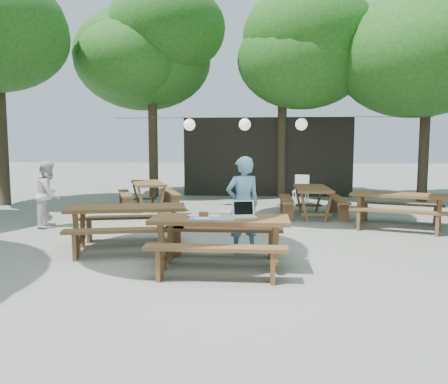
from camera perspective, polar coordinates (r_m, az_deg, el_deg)
ground at (r=6.84m, az=2.50°, el=-9.10°), size 80.00×80.00×0.00m
pavilion at (r=17.11m, az=5.62°, el=4.69°), size 6.00×3.00×2.80m
main_picnic_table at (r=6.42m, az=-0.53°, el=-6.54°), size 2.00×1.58×0.75m
picnic_table_nw at (r=7.79m, az=-12.53°, el=-4.46°), size 2.20×1.96×0.75m
picnic_table_ne at (r=10.32m, az=21.81°, el=-2.20°), size 2.32×2.12×0.75m
picnic_table_far_w at (r=12.75m, az=-9.88°, el=-0.37°), size 2.16×2.34×0.75m
picnic_table_far_e at (r=11.29m, az=11.44°, el=-1.21°), size 1.58×2.00×0.75m
woman at (r=7.27m, az=2.49°, el=-1.69°), size 0.70×0.59×1.62m
second_person at (r=10.37m, az=-21.89°, el=-0.25°), size 0.61×0.75×1.46m
plastic_chair at (r=13.65m, az=9.99°, el=-0.50°), size 0.55×0.55×0.90m
laptop at (r=6.39m, az=2.65°, el=-2.74°), size 0.38×0.33×0.24m
tabletop_clutter at (r=6.37m, az=-1.80°, el=-3.21°), size 0.72×0.57×0.08m
paper_lanterns at (r=12.63m, az=2.80°, el=8.82°), size 9.00×0.34×0.38m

